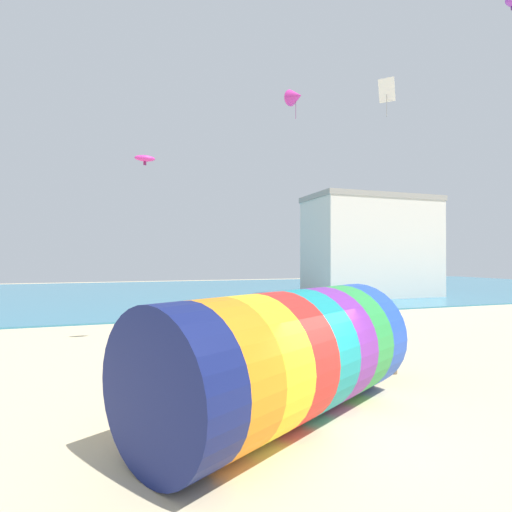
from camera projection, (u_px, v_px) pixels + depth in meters
ground_plane at (329, 438)px, 8.19m from camera, size 120.00×120.00×0.00m
sea at (161, 292)px, 42.85m from camera, size 120.00×40.00×0.10m
giant_inflatable_tube at (284, 355)px, 9.16m from camera, size 7.74×6.15×2.94m
kite_handler at (393, 345)px, 12.79m from camera, size 0.40×0.42×1.78m
kite_magenta_delta at (296, 97)px, 27.32m from camera, size 1.48×1.57×2.16m
kite_purple_parafoil at (512, 3)px, 13.46m from camera, size 0.71×0.38×0.36m
kite_white_diamond at (387, 91)px, 18.86m from camera, size 0.86×0.86×1.77m
kite_magenta_parafoil at (145, 158)px, 16.67m from camera, size 0.85×0.38×0.45m
bystander_near_water at (358, 313)px, 20.69m from camera, size 0.39×0.27×1.66m
bystander_mid_beach at (279, 334)px, 15.30m from camera, size 0.42×0.35×1.55m
bystander_far_left at (302, 314)px, 20.05m from camera, size 0.24×0.37×1.78m
promenade_building at (371, 247)px, 38.21m from camera, size 12.42×6.15×9.62m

